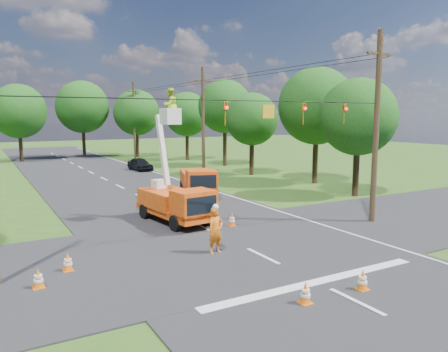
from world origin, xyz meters
TOP-DOWN VIEW (x-y plane):
  - ground at (0.00, 20.00)m, footprint 140.00×140.00m
  - road_main at (0.00, 20.00)m, footprint 12.00×100.00m
  - road_cross at (0.00, 2.00)m, footprint 56.00×10.00m
  - stop_bar at (0.00, -3.20)m, footprint 9.00×0.45m
  - edge_line at (5.60, 20.00)m, footprint 0.12×90.00m
  - bucket_truck at (-0.77, 7.01)m, footprint 2.62×5.52m
  - second_truck at (3.72, 13.40)m, footprint 3.63×5.79m
  - ground_worker at (-1.43, 1.36)m, footprint 0.78×0.58m
  - distant_car at (4.91, 29.45)m, footprint 1.90×4.00m
  - traffic_cone_0 at (-1.42, -4.30)m, footprint 0.38×0.38m
  - traffic_cone_1 at (0.89, -4.40)m, footprint 0.38×0.38m
  - traffic_cone_2 at (1.47, 7.95)m, footprint 0.38×0.38m
  - traffic_cone_3 at (3.71, 11.60)m, footprint 0.38×0.38m
  - traffic_cone_4 at (-7.14, 2.18)m, footprint 0.38×0.38m
  - traffic_cone_5 at (-8.29, 0.97)m, footprint 0.38×0.38m
  - traffic_cone_7 at (4.78, 16.91)m, footprint 0.38×0.38m
  - traffic_cone_8 at (1.43, 4.86)m, footprint 0.38×0.38m
  - pole_right_near at (8.50, 2.00)m, footprint 1.80×0.30m
  - pole_right_mid at (8.50, 22.00)m, footprint 1.80×0.30m
  - pole_right_far at (8.50, 42.00)m, footprint 1.80×0.30m
  - signal_span at (2.23, 1.99)m, footprint 18.00×0.29m
  - tree_right_a at (13.50, 8.00)m, footprint 5.40×5.40m
  - tree_right_b at (15.00, 14.00)m, footprint 6.40×6.40m
  - tree_right_c at (13.20, 21.00)m, footprint 5.00×5.00m
  - tree_right_d at (14.80, 29.00)m, footprint 6.00×6.00m
  - tree_right_e at (13.80, 37.00)m, footprint 5.60×5.60m
  - tree_far_a at (-5.00, 45.00)m, footprint 6.60×6.60m
  - tree_far_b at (3.00, 47.00)m, footprint 7.00×7.00m
  - tree_far_c at (9.50, 44.00)m, footprint 6.20×6.20m

SIDE VIEW (x-z plane):
  - ground at x=0.00m, z-range 0.00..0.00m
  - road_main at x=0.00m, z-range -0.03..0.03m
  - road_cross at x=0.00m, z-range -0.04..0.04m
  - stop_bar at x=0.00m, z-range -0.01..0.01m
  - edge_line at x=5.60m, z-range -0.01..0.01m
  - traffic_cone_0 at x=-1.42m, z-range 0.00..0.71m
  - traffic_cone_1 at x=0.89m, z-range 0.00..0.71m
  - traffic_cone_2 at x=1.47m, z-range 0.00..0.71m
  - traffic_cone_3 at x=3.71m, z-range 0.00..0.71m
  - traffic_cone_4 at x=-7.14m, z-range 0.00..0.71m
  - traffic_cone_5 at x=-8.29m, z-range 0.00..0.71m
  - traffic_cone_7 at x=4.78m, z-range 0.00..0.71m
  - traffic_cone_8 at x=1.43m, z-range 0.00..0.71m
  - distant_car at x=4.91m, z-range 0.00..1.32m
  - ground_worker at x=-1.43m, z-range 0.00..1.94m
  - second_truck at x=3.72m, z-range 0.04..2.08m
  - bucket_truck at x=-0.77m, z-range -1.99..5.11m
  - pole_right_near at x=8.50m, z-range 0.11..10.11m
  - pole_right_mid at x=8.50m, z-range 0.11..10.11m
  - pole_right_far at x=8.50m, z-range 0.11..10.11m
  - tree_right_c at x=13.20m, z-range 1.40..9.23m
  - tree_right_a at x=13.50m, z-range 1.42..9.70m
  - tree_right_e at x=13.80m, z-range 1.50..10.12m
  - signal_span at x=2.23m, z-range 5.34..6.41m
  - tree_far_c at x=9.50m, z-range 1.47..10.65m
  - tree_far_a at x=-5.00m, z-range 1.44..10.94m
  - tree_right_b at x=15.00m, z-range 1.61..11.26m
  - tree_right_d at x=14.80m, z-range 1.83..11.53m
  - tree_far_b at x=3.00m, z-range 1.65..11.97m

